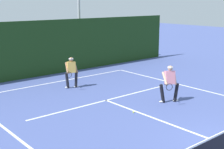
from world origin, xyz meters
TOP-DOWN VIEW (x-y plane):
  - court_line_baseline_far at (0.00, 10.61)m, footprint 9.31×0.10m
  - court_line_service at (0.00, 6.35)m, footprint 7.59×0.10m
  - court_line_centre at (0.00, 3.20)m, footprint 0.10×6.40m
  - player_near at (1.93, 4.41)m, footprint 1.08×0.83m
  - player_far at (-0.03, 9.07)m, footprint 0.95×0.82m
  - tennis_ball at (-0.19, 4.42)m, footprint 0.07×0.07m
  - back_fence_windscreen at (0.00, 12.44)m, footprint 20.39×0.12m

SIDE VIEW (x-z plane):
  - court_line_baseline_far at x=0.00m, z-range 0.00..0.01m
  - court_line_service at x=0.00m, z-range 0.00..0.01m
  - court_line_centre at x=0.00m, z-range 0.00..0.01m
  - tennis_ball at x=-0.19m, z-range 0.00..0.07m
  - player_far at x=-0.03m, z-range 0.07..1.64m
  - player_near at x=1.93m, z-range 0.08..1.70m
  - back_fence_windscreen at x=0.00m, z-range 0.00..3.21m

